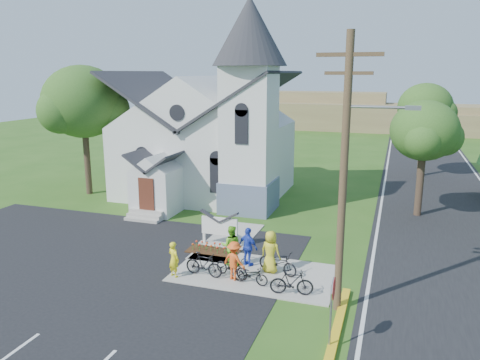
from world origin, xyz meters
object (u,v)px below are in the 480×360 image
(utility_pole, at_px, (346,167))
(cyclist_0, at_px, (174,259))
(stop_sign, at_px, (333,298))
(cyclist_4, at_px, (271,252))
(bike_0, at_px, (232,267))
(cyclist_3, at_px, (234,261))
(church_sign, at_px, (220,227))
(bike_1, at_px, (204,264))
(cyclist_1, at_px, (231,245))
(bike_3, at_px, (292,282))
(bike_4, at_px, (278,262))
(cyclist_2, at_px, (248,247))
(bike_2, at_px, (251,274))

(utility_pole, relative_size, cyclist_0, 6.38)
(stop_sign, height_order, cyclist_4, stop_sign)
(bike_0, distance_m, cyclist_3, 0.48)
(church_sign, relative_size, bike_1, 1.25)
(cyclist_1, xyz_separation_m, bike_1, (-0.71, -1.50, -0.40))
(utility_pole, height_order, cyclist_3, utility_pole)
(cyclist_3, xyz_separation_m, bike_3, (2.60, -0.61, -0.32))
(stop_sign, bearing_deg, bike_0, 139.98)
(bike_0, xyz_separation_m, bike_4, (1.78, 0.98, 0.06))
(cyclist_0, distance_m, cyclist_3, 2.62)
(cyclist_3, bearing_deg, cyclist_1, -45.71)
(bike_1, bearing_deg, bike_4, -60.45)
(stop_sign, relative_size, cyclist_3, 1.48)
(cyclist_1, bearing_deg, bike_4, 157.47)
(cyclist_2, distance_m, cyclist_3, 1.57)
(church_sign, relative_size, bike_3, 1.27)
(cyclist_1, xyz_separation_m, cyclist_3, (0.65, -1.40, -0.09))
(cyclist_2, xyz_separation_m, bike_2, (0.67, -1.76, -0.49))
(cyclist_4, bearing_deg, church_sign, -22.51)
(cyclist_0, xyz_separation_m, cyclist_3, (2.56, 0.55, 0.06))
(cyclist_0, xyz_separation_m, bike_1, (1.20, 0.45, -0.26))
(utility_pole, distance_m, cyclist_1, 7.24)
(utility_pole, bearing_deg, cyclist_0, 175.56)
(bike_2, bearing_deg, utility_pole, -97.05)
(utility_pole, distance_m, bike_1, 7.66)
(cyclist_0, height_order, cyclist_4, cyclist_4)
(bike_1, distance_m, cyclist_3, 1.40)
(bike_3, height_order, bike_4, bike_3)
(bike_2, bearing_deg, bike_0, 74.55)
(cyclist_1, xyz_separation_m, bike_4, (2.24, -0.22, -0.43))
(church_sign, bearing_deg, stop_sign, -48.12)
(bike_0, distance_m, cyclist_2, 1.47)
(bike_0, bearing_deg, cyclist_0, 127.66)
(cyclist_2, xyz_separation_m, cyclist_4, (1.14, -0.35, 0.04))
(church_sign, height_order, cyclist_0, church_sign)
(bike_4, bearing_deg, cyclist_3, 144.77)
(bike_2, distance_m, bike_3, 1.87)
(cyclist_1, xyz_separation_m, bike_3, (3.25, -2.00, -0.41))
(cyclist_0, relative_size, cyclist_4, 0.83)
(church_sign, xyz_separation_m, bike_2, (2.83, -3.79, -0.57))
(utility_pole, distance_m, bike_4, 6.10)
(bike_1, relative_size, bike_4, 0.92)
(stop_sign, distance_m, bike_1, 7.10)
(bike_0, height_order, bike_4, bike_4)
(cyclist_1, relative_size, bike_4, 0.98)
(utility_pole, xyz_separation_m, cyclist_1, (-5.16, 2.50, -4.42))
(cyclist_3, distance_m, bike_3, 2.69)
(cyclist_0, distance_m, cyclist_4, 4.20)
(cyclist_1, bearing_deg, bike_3, 131.51)
(bike_1, height_order, bike_2, bike_1)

